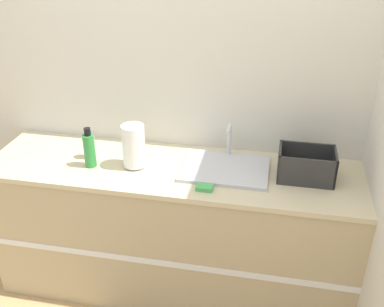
# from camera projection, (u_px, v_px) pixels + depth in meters

# --- Properties ---
(wall_back) EXTENTS (4.61, 0.06, 2.60)m
(wall_back) POSITION_uv_depth(u_px,v_px,m) (184.00, 87.00, 2.75)
(wall_back) COLOR beige
(wall_back) RESTS_ON ground_plane
(counter_cabinet) EXTENTS (2.23, 0.62, 0.92)m
(counter_cabinet) POSITION_uv_depth(u_px,v_px,m) (174.00, 230.00, 2.85)
(counter_cabinet) COLOR tan
(counter_cabinet) RESTS_ON ground_plane
(sink) EXTENTS (0.50, 0.38, 0.22)m
(sink) POSITION_uv_depth(u_px,v_px,m) (225.00, 167.00, 2.61)
(sink) COLOR silver
(sink) RESTS_ON counter_cabinet
(paper_towel_roll) EXTENTS (0.13, 0.13, 0.26)m
(paper_towel_roll) POSITION_uv_depth(u_px,v_px,m) (134.00, 146.00, 2.59)
(paper_towel_roll) COLOR #4C4C51
(paper_towel_roll) RESTS_ON counter_cabinet
(dish_rack) EXTENTS (0.31, 0.21, 0.17)m
(dish_rack) POSITION_uv_depth(u_px,v_px,m) (306.00, 167.00, 2.50)
(dish_rack) COLOR #2D2D2D
(dish_rack) RESTS_ON counter_cabinet
(bottle_green) EXTENTS (0.07, 0.07, 0.24)m
(bottle_green) POSITION_uv_depth(u_px,v_px,m) (89.00, 150.00, 2.61)
(bottle_green) COLOR #2D8C3D
(bottle_green) RESTS_ON counter_cabinet
(bottle_clear) EXTENTS (0.06, 0.06, 0.18)m
(bottle_clear) POSITION_uv_depth(u_px,v_px,m) (90.00, 146.00, 2.71)
(bottle_clear) COLOR silver
(bottle_clear) RESTS_ON counter_cabinet
(sponge) EXTENTS (0.09, 0.06, 0.02)m
(sponge) POSITION_uv_depth(u_px,v_px,m) (204.00, 188.00, 2.42)
(sponge) COLOR #4CB259
(sponge) RESTS_ON counter_cabinet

